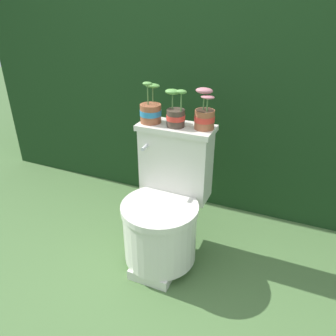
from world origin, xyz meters
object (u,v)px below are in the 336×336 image
potted_plant_middle (205,115)px  toilet (165,210)px  potted_plant_left (151,111)px  potted_plant_midleft (176,114)px

potted_plant_middle → toilet: bearing=-132.5°
potted_plant_left → potted_plant_middle: (0.30, 0.02, 0.01)m
potted_plant_left → potted_plant_midleft: size_ratio=1.08×
toilet → potted_plant_left: bearing=135.1°
potted_plant_left → potted_plant_midleft: bearing=-3.6°
potted_plant_middle → potted_plant_left: bearing=-176.4°
potted_plant_left → potted_plant_midleft: (0.15, -0.01, 0.00)m
toilet → potted_plant_middle: (0.15, 0.17, 0.53)m
potted_plant_midleft → potted_plant_middle: size_ratio=0.97×
potted_plant_midleft → toilet: bearing=-91.0°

